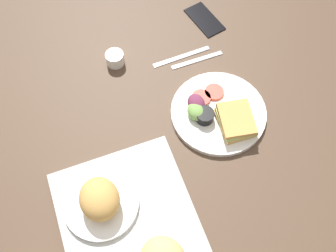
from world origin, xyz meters
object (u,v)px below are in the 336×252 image
serving_tray (133,235)px  cell_phone (205,19)px  knife (182,56)px  plate_with_salad (218,113)px  fork (197,60)px  bread_plate_far (100,201)px  espresso_cup (115,59)px

serving_tray → cell_phone: serving_tray is taller
knife → plate_with_salad: bearing=92.4°
serving_tray → fork: bearing=-39.4°
cell_phone → bread_plate_far: bearing=123.0°
espresso_cup → fork: size_ratio=0.33×
serving_tray → espresso_cup: (52.41, -12.10, 1.20)cm
cell_phone → knife: bearing=120.4°
cell_phone → plate_with_salad: bearing=150.8°
bread_plate_far → cell_phone: bearing=-45.7°
knife → cell_phone: bearing=-139.8°
fork → espresso_cup: bearing=-19.0°
fork → cell_phone: size_ratio=1.18×
espresso_cup → cell_phone: (6.12, -33.01, -1.60)cm
knife → espresso_cup: bearing=-16.7°
espresso_cup → cell_phone: size_ratio=0.39×
plate_with_salad → knife: size_ratio=1.44×
bread_plate_far → espresso_cup: size_ratio=3.42×
serving_tray → fork: 56.89cm
plate_with_salad → fork: 20.86cm
espresso_cup → cell_phone: 33.61cm
serving_tray → bread_plate_far: bearing=26.6°
bread_plate_far → knife: (37.19, -37.00, -4.85)cm
espresso_cup → plate_with_salad: bearing=-143.4°
serving_tray → plate_with_salad: plate_with_salad is taller
bread_plate_far → espresso_cup: bread_plate_far is taller
plate_with_salad → serving_tray: bearing=124.7°
bread_plate_far → serving_tray: bearing=-153.4°
fork → knife: bearing=-36.5°
cell_phone → serving_tray: bearing=131.1°
serving_tray → knife: (46.96, -32.11, -0.55)cm
cell_phone → fork: bearing=137.1°
fork → bread_plate_far: bearing=40.2°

